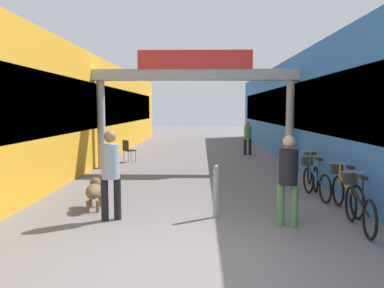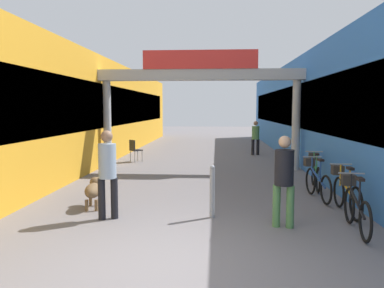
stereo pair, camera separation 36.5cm
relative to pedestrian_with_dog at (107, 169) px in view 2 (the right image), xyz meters
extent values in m
plane|color=slate|center=(1.51, -2.10, -0.99)|extent=(80.00, 80.00, 0.00)
cube|color=gold|center=(-3.59, 8.90, 1.04)|extent=(3.00, 26.00, 4.07)
cube|color=black|center=(-2.11, 8.90, 1.25)|extent=(0.04, 23.40, 1.63)
cube|color=blue|center=(6.61, 8.90, 1.04)|extent=(3.00, 26.00, 4.07)
cube|color=black|center=(5.13, 8.90, 1.25)|extent=(0.04, 23.40, 1.63)
cylinder|color=#B2B2B2|center=(-1.84, 6.25, 0.57)|extent=(0.28, 0.28, 3.13)
cylinder|color=#B2B2B2|center=(4.86, 6.25, 0.57)|extent=(0.28, 0.28, 3.13)
cube|color=#B2B2B2|center=(1.51, 6.25, 2.33)|extent=(7.40, 0.44, 0.38)
cube|color=red|center=(1.51, 6.05, 2.83)|extent=(3.96, 0.10, 0.64)
cylinder|color=black|center=(-0.11, -0.04, -0.59)|extent=(0.18, 0.18, 0.81)
cylinder|color=black|center=(0.11, 0.04, -0.59)|extent=(0.18, 0.18, 0.81)
cylinder|color=#8C9EB2|center=(0.00, 0.00, 0.15)|extent=(0.43, 0.43, 0.67)
sphere|color=#8C664C|center=(0.00, 0.00, 0.62)|extent=(0.29, 0.29, 0.23)
cylinder|color=#4C7F47|center=(3.42, -0.33, -0.60)|extent=(0.17, 0.17, 0.77)
cylinder|color=#4C7F47|center=(3.18, -0.28, -0.60)|extent=(0.17, 0.17, 0.77)
cylinder|color=black|center=(3.30, -0.30, 0.10)|extent=(0.40, 0.40, 0.64)
sphere|color=tan|center=(3.30, -0.30, 0.56)|extent=(0.26, 0.26, 0.22)
cylinder|color=black|center=(3.78, 10.33, -0.63)|extent=(0.17, 0.17, 0.73)
cylinder|color=black|center=(4.01, 10.38, -0.63)|extent=(0.17, 0.17, 0.73)
cylinder|color=#4C7F47|center=(3.89, 10.35, 0.04)|extent=(0.41, 0.41, 0.60)
sphere|color=#8C664C|center=(3.89, 10.35, 0.48)|extent=(0.25, 0.25, 0.21)
ellipsoid|color=brown|center=(-0.55, 0.75, -0.60)|extent=(0.44, 0.79, 0.30)
sphere|color=brown|center=(-0.60, 1.08, -0.50)|extent=(0.29, 0.29, 0.25)
sphere|color=white|center=(-0.58, 0.97, -0.62)|extent=(0.21, 0.21, 0.18)
cylinder|color=brown|center=(-0.68, 0.96, -0.87)|extent=(0.08, 0.08, 0.24)
cylinder|color=brown|center=(-0.49, 0.99, -0.87)|extent=(0.08, 0.08, 0.24)
cylinder|color=brown|center=(-0.61, 0.51, -0.87)|extent=(0.08, 0.08, 0.24)
cylinder|color=brown|center=(-0.42, 0.54, -0.87)|extent=(0.08, 0.08, 0.24)
torus|color=black|center=(4.58, 0.03, -0.66)|extent=(0.11, 0.67, 0.67)
torus|color=black|center=(4.48, -0.98, -0.66)|extent=(0.11, 0.67, 0.67)
cube|color=black|center=(4.53, -0.47, -0.48)|extent=(0.13, 0.94, 0.34)
cylinder|color=black|center=(4.52, -0.59, -0.26)|extent=(0.03, 0.03, 0.42)
cube|color=black|center=(4.52, -0.59, -0.04)|extent=(0.12, 0.23, 0.05)
cylinder|color=black|center=(4.57, -0.03, -0.28)|extent=(0.03, 0.03, 0.46)
cylinder|color=gray|center=(4.57, -0.03, -0.04)|extent=(0.46, 0.07, 0.03)
cube|color=#332D28|center=(4.59, 0.17, -0.20)|extent=(0.26, 0.22, 0.20)
torus|color=black|center=(4.76, 1.19, -0.66)|extent=(0.05, 0.67, 0.67)
torus|color=black|center=(4.75, 0.17, -0.66)|extent=(0.05, 0.67, 0.67)
cube|color=gold|center=(4.75, 0.68, -0.48)|extent=(0.04, 0.94, 0.34)
cylinder|color=gold|center=(4.75, 0.56, -0.26)|extent=(0.03, 0.03, 0.42)
cube|color=black|center=(4.75, 0.56, -0.04)|extent=(0.10, 0.22, 0.05)
cylinder|color=gold|center=(4.76, 1.13, -0.28)|extent=(0.03, 0.03, 0.46)
cylinder|color=gray|center=(4.76, 1.13, -0.04)|extent=(0.46, 0.03, 0.03)
cube|color=#332D28|center=(4.76, 1.33, -0.20)|extent=(0.24, 0.20, 0.20)
torus|color=black|center=(4.45, 2.40, -0.66)|extent=(0.11, 0.67, 0.67)
torus|color=black|center=(4.54, 1.38, -0.66)|extent=(0.11, 0.67, 0.67)
cube|color=#234C9E|center=(4.49, 1.89, -0.48)|extent=(0.12, 0.94, 0.34)
cylinder|color=#234C9E|center=(4.51, 1.77, -0.26)|extent=(0.03, 0.03, 0.42)
cube|color=black|center=(4.51, 1.77, -0.04)|extent=(0.12, 0.23, 0.05)
cylinder|color=#234C9E|center=(4.46, 2.34, -0.28)|extent=(0.03, 0.03, 0.46)
cylinder|color=gray|center=(4.46, 2.34, -0.04)|extent=(0.46, 0.07, 0.03)
cube|color=#332D28|center=(4.44, 2.54, -0.20)|extent=(0.26, 0.22, 0.20)
torus|color=black|center=(4.80, 3.54, -0.66)|extent=(0.14, 0.67, 0.67)
torus|color=black|center=(4.67, 2.53, -0.66)|extent=(0.14, 0.67, 0.67)
cube|color=#338C4C|center=(4.74, 3.04, -0.48)|extent=(0.16, 0.94, 0.34)
cylinder|color=#338C4C|center=(4.72, 2.92, -0.26)|extent=(0.04, 0.04, 0.42)
cube|color=black|center=(4.72, 2.92, -0.04)|extent=(0.13, 0.23, 0.05)
cylinder|color=#338C4C|center=(4.80, 3.48, -0.28)|extent=(0.04, 0.04, 0.46)
cylinder|color=gray|center=(4.80, 3.48, -0.04)|extent=(0.46, 0.09, 0.03)
cube|color=#332D28|center=(4.82, 3.68, -0.20)|extent=(0.26, 0.23, 0.20)
cylinder|color=gray|center=(2.01, 0.22, -0.51)|extent=(0.10, 0.10, 0.97)
sphere|color=gray|center=(2.01, 0.22, 0.00)|extent=(0.10, 0.10, 0.10)
cylinder|color=gray|center=(-1.13, 8.06, -0.77)|extent=(0.04, 0.04, 0.45)
cylinder|color=gray|center=(-0.90, 7.81, -0.77)|extent=(0.04, 0.04, 0.45)
cylinder|color=gray|center=(-1.38, 7.83, -0.77)|extent=(0.04, 0.04, 0.45)
cylinder|color=gray|center=(-1.15, 7.58, -0.77)|extent=(0.04, 0.04, 0.45)
cube|color=black|center=(-1.14, 7.82, -0.52)|extent=(0.57, 0.57, 0.04)
cube|color=black|center=(-1.27, 7.70, -0.30)|extent=(0.30, 0.32, 0.40)
camera|label=1|loc=(1.73, -7.01, 1.15)|focal=35.00mm
camera|label=2|loc=(2.09, -6.99, 1.15)|focal=35.00mm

